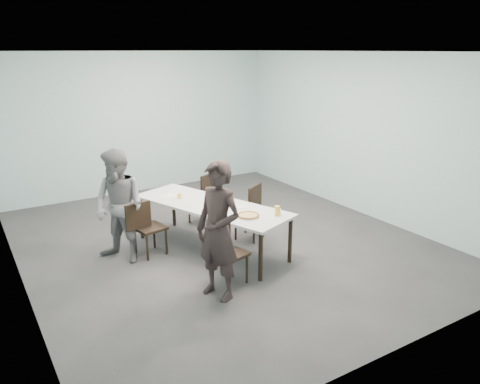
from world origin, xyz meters
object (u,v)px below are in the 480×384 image
diner_far (119,207)px  pizza (248,216)px  table (211,208)px  beer_glass (277,211)px  side_plate (240,207)px  chair_near_left (225,251)px  diner_near (218,231)px  tealight (217,205)px  water_tumbler (278,212)px  chair_far_left (145,225)px  amber_tumbler (180,196)px  chair_near_right (252,208)px  chair_far_right (205,195)px

diner_far → pizza: size_ratio=4.96×
table → beer_glass: bearing=-59.9°
diner_far → side_plate: bearing=35.5°
chair_near_left → diner_far: (-0.90, 1.49, 0.34)m
diner_near → tealight: 1.36m
diner_far → chair_near_left: bearing=0.7°
beer_glass → chair_near_left: bearing=-170.2°
table → water_tumbler: 1.11m
chair_far_left → diner_far: diner_far is taller
table → amber_tumbler: 0.61m
table → tealight: 0.16m
diner_near → diner_far: (-0.71, 1.68, -0.04)m
diner_far → diner_near: bearing=-7.8°
table → side_plate: (0.31, -0.37, 0.06)m
diner_far → amber_tumbler: 1.05m
chair_near_right → amber_tumbler: 1.22m
chair_near_left → table: bearing=55.5°
diner_near → amber_tumbler: size_ratio=22.16×
diner_near → beer_glass: bearing=86.8°
chair_far_left → pizza: size_ratio=2.56×
diner_near → pizza: size_ratio=5.21×
amber_tumbler → beer_glass: bearing=-60.7°
diner_far → beer_glass: diner_far is taller
amber_tumbler → chair_far_right: bearing=39.3°
pizza → amber_tumbler: bearing=109.7°
tealight → amber_tumbler: amber_tumbler is taller
chair_near_right → pizza: size_ratio=2.56×
chair_near_right → diner_far: (-2.14, 0.25, 0.34)m
chair_near_left → beer_glass: bearing=-4.8°
chair_far_right → beer_glass: bearing=68.2°
pizza → water_tumbler: water_tumbler is taller
table → chair_near_left: bearing=-110.0°
chair_far_left → chair_near_right: bearing=-18.0°
pizza → water_tumbler: (0.41, -0.16, 0.03)m
chair_far_right → chair_near_right: bearing=83.4°
chair_far_right → diner_far: bearing=1.2°
side_plate → beer_glass: 0.65m
chair_near_left → beer_glass: (0.97, 0.17, 0.32)m
beer_glass → amber_tumbler: beer_glass is taller
beer_glass → amber_tumbler: (-0.84, 1.49, -0.03)m
beer_glass → diner_far: bearing=144.8°
chair_near_left → chair_far_right: size_ratio=1.00×
beer_glass → pizza: bearing=153.3°
table → water_tumbler: (0.60, -0.93, 0.10)m
chair_far_left → diner_near: (0.34, -1.65, 0.38)m
diner_near → beer_glass: diner_near is taller
table → chair_near_left: 1.22m
beer_glass → chair_far_right: bearing=91.2°
side_plate → beer_glass: size_ratio=1.20×
chair_near_right → beer_glass: bearing=46.4°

